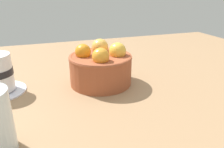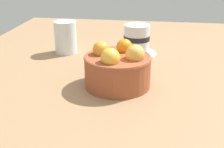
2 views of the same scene
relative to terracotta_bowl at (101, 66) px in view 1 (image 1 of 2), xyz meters
The scene contains 2 objects.
ground_plane 6.33cm from the terracotta_bowl, 147.79° to the right, with size 129.65×90.29×4.17cm, color #997551.
terracotta_bowl is the anchor object (origin of this frame).
Camera 1 is at (-12.88, -45.36, 20.97)cm, focal length 34.91 mm.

